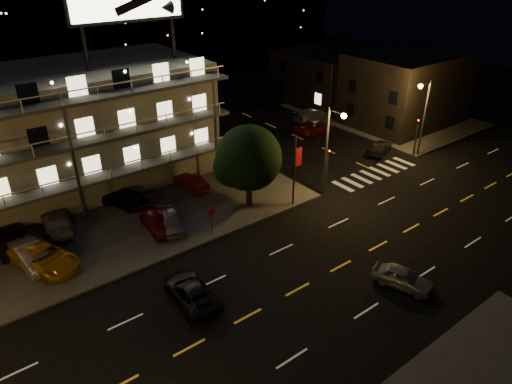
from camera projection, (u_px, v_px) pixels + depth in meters
ground at (320, 277)px, 30.46m from camera, size 140.00×140.00×0.00m
curb_nw at (22, 219)px, 36.93m from camera, size 44.00×24.00×0.15m
curb_ne at (376, 113)px, 60.48m from camera, size 16.00×24.00×0.15m
motel at (46, 133)px, 39.33m from camera, size 28.00×13.80×18.10m
side_bldg_front at (406, 89)px, 55.70m from camera, size 14.06×10.00×8.50m
side_bldg_back at (334, 76)px, 64.45m from camera, size 14.06×12.00×7.00m
streetlight_nc at (330, 143)px, 38.22m from camera, size 0.44×1.92×8.00m
streetlight_ne at (423, 111)px, 45.77m from camera, size 1.92×0.44×8.00m
signal_nw at (327, 166)px, 40.01m from camera, size 0.20×0.27×4.60m
signal_ne at (417, 133)px, 46.97m from camera, size 0.27×0.20×4.60m
banner_north at (295, 169)px, 37.44m from camera, size 0.83×0.16×6.40m
stop_sign at (212, 217)px, 34.04m from camera, size 0.91×0.11×2.61m
tree at (248, 160)px, 36.76m from camera, size 5.60×5.39×7.05m
lot_car_1 at (30, 255)px, 31.14m from camera, size 2.24×4.75×1.50m
lot_car_2 at (44, 257)px, 30.93m from camera, size 4.34×6.02×1.52m
lot_car_3 at (157, 222)px, 35.18m from camera, size 2.16×4.44×1.25m
lot_car_4 at (171, 221)px, 35.23m from camera, size 2.71×4.33×1.37m
lot_car_6 at (10, 239)px, 32.98m from camera, size 2.46×5.08×1.39m
lot_car_7 at (57, 221)px, 35.08m from camera, size 2.53×5.17×1.45m
lot_car_8 at (124, 198)px, 38.31m from camera, size 3.49×4.84×1.53m
lot_car_9 at (191, 182)px, 41.03m from camera, size 1.72×4.17×1.34m
side_car_0 at (380, 148)px, 48.52m from camera, size 4.21×2.82×1.31m
side_car_1 at (313, 128)px, 53.77m from camera, size 5.34×2.62×1.46m
side_car_2 at (312, 115)px, 57.75m from camera, size 5.32×2.31×1.52m
side_car_3 at (273, 100)px, 63.56m from camera, size 4.17×2.20×1.35m
road_car_east at (403, 277)px, 29.40m from camera, size 2.71×4.21×1.33m
road_car_west at (191, 292)px, 28.15m from camera, size 2.57×4.97×1.34m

